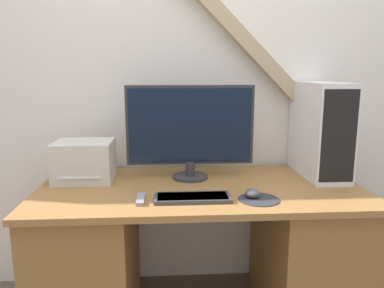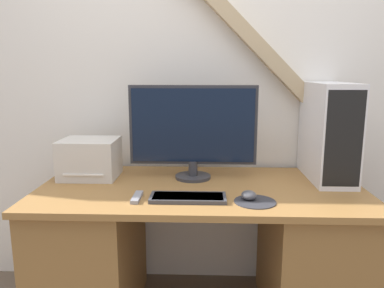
{
  "view_description": "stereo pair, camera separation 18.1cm",
  "coord_description": "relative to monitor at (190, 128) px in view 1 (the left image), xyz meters",
  "views": [
    {
      "loc": [
        -0.16,
        -1.39,
        1.29
      ],
      "look_at": [
        -0.04,
        0.38,
        0.94
      ],
      "focal_mm": 35.0,
      "sensor_mm": 36.0,
      "label": 1
    },
    {
      "loc": [
        0.02,
        -1.4,
        1.29
      ],
      "look_at": [
        -0.04,
        0.38,
        0.94
      ],
      "focal_mm": 35.0,
      "sensor_mm": 36.0,
      "label": 2
    }
  ],
  "objects": [
    {
      "name": "computer_tower",
      "position": [
        0.7,
        0.02,
        -0.02
      ],
      "size": [
        0.19,
        0.46,
        0.5
      ],
      "color": "white",
      "rests_on": "desk"
    },
    {
      "name": "keyboard",
      "position": [
        -0.01,
        -0.34,
        -0.26
      ],
      "size": [
        0.34,
        0.13,
        0.02
      ],
      "color": "#3D3D42",
      "rests_on": "desk"
    },
    {
      "name": "mousepad",
      "position": [
        0.28,
        -0.36,
        -0.27
      ],
      "size": [
        0.18,
        0.18,
        0.0
      ],
      "color": "#2D2D33",
      "rests_on": "desk"
    },
    {
      "name": "desk",
      "position": [
        0.04,
        -0.15,
        -0.62
      ],
      "size": [
        1.6,
        0.76,
        0.72
      ],
      "color": "olive",
      "rests_on": "ground_plane"
    },
    {
      "name": "wall_back",
      "position": [
        0.04,
        0.29,
        0.37
      ],
      "size": [
        6.4,
        0.13,
        2.73
      ],
      "color": "white",
      "rests_on": "ground_plane"
    },
    {
      "name": "remote_control",
      "position": [
        -0.24,
        -0.34,
        -0.26
      ],
      "size": [
        0.03,
        0.14,
        0.02
      ],
      "color": "gray",
      "rests_on": "desk"
    },
    {
      "name": "monitor",
      "position": [
        0.0,
        0.0,
        0.0
      ],
      "size": [
        0.66,
        0.19,
        0.49
      ],
      "color": "#333338",
      "rests_on": "desk"
    },
    {
      "name": "mouse",
      "position": [
        0.26,
        -0.34,
        -0.24
      ],
      "size": [
        0.07,
        0.07,
        0.04
      ],
      "color": "#4C4C51",
      "rests_on": "mousepad"
    },
    {
      "name": "printer",
      "position": [
        -0.55,
        0.0,
        -0.17
      ],
      "size": [
        0.29,
        0.25,
        0.21
      ],
      "color": "beige",
      "rests_on": "desk"
    }
  ]
}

